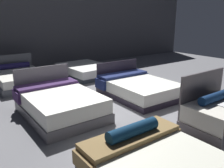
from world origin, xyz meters
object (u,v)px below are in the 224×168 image
Objects in this scene: bed_4 at (20,78)px; price_sign at (223,142)px; bed_2 at (60,104)px; bed_5 at (86,70)px; bed_3 at (138,88)px.

price_sign is at bearing -78.04° from bed_4.
bed_2 is 0.95× the size of bed_5.
bed_5 is (2.42, -0.08, -0.03)m from bed_4.
bed_2 is at bearing -88.44° from bed_4.
bed_2 is 3.05m from bed_4.
price_sign is (-1.18, -3.16, 0.14)m from bed_3.
bed_5 is at bearing 90.83° from bed_3.
price_sign reaches higher than bed_5.
bed_4 is at bearing 129.34° from bed_3.
bed_3 is 1.05× the size of bed_4.
bed_5 is at bearing 50.83° from bed_2.
bed_3 is 3.89m from bed_4.
bed_2 reaches higher than bed_3.
bed_5 is at bearing -0.91° from bed_4.
bed_4 is 2.42m from bed_5.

